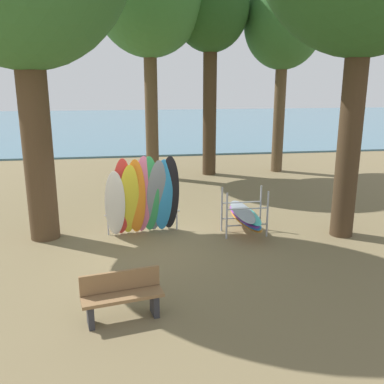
# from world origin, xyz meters

# --- Properties ---
(ground_plane) EXTENTS (80.00, 80.00, 0.00)m
(ground_plane) POSITION_xyz_m (0.00, 0.00, 0.00)
(ground_plane) COLOR brown
(lake_water) EXTENTS (80.00, 36.00, 0.10)m
(lake_water) POSITION_xyz_m (0.00, 30.79, 0.05)
(lake_water) COLOR #477084
(lake_water) RESTS_ON ground
(tree_mid_behind) EXTENTS (3.12, 3.12, 8.71)m
(tree_mid_behind) POSITION_xyz_m (2.94, 8.07, 6.70)
(tree_mid_behind) COLOR #42301E
(tree_mid_behind) RESTS_ON ground
(tree_far_right_back) EXTENTS (3.36, 3.36, 8.32)m
(tree_far_right_back) POSITION_xyz_m (6.12, 8.25, 6.28)
(tree_far_right_back) COLOR brown
(tree_far_right_back) RESTS_ON ground
(leaning_board_pile) EXTENTS (2.04, 1.07, 2.25)m
(leaning_board_pile) POSITION_xyz_m (-0.24, 0.71, 1.07)
(leaning_board_pile) COLOR white
(leaning_board_pile) RESTS_ON ground
(board_storage_rack) EXTENTS (1.15, 2.13, 1.25)m
(board_storage_rack) POSITION_xyz_m (2.47, 0.49, 0.52)
(board_storage_rack) COLOR #9EA0A5
(board_storage_rack) RESTS_ON ground
(park_bench) EXTENTS (1.45, 0.67, 0.85)m
(park_bench) POSITION_xyz_m (-0.78, -3.33, 0.45)
(park_bench) COLOR #2D2D33
(park_bench) RESTS_ON ground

